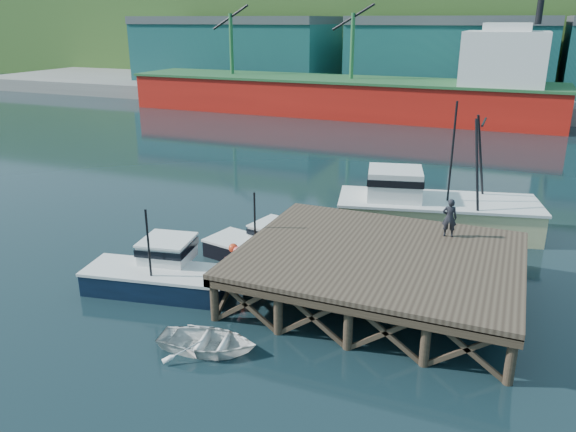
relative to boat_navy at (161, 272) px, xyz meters
The scene contains 12 objects.
ground 5.07m from the boat_navy, 39.33° to the left, with size 300.00×300.00×0.00m, color black.
wharf 9.89m from the boat_navy, 17.66° to the left, with size 12.00×10.00×2.62m.
far_quay 73.27m from the boat_navy, 86.97° to the left, with size 160.00×40.00×2.00m, color gray.
warehouse_left 75.16m from the boat_navy, 114.55° to the left, with size 32.00×16.00×9.00m, color #1B5957.
warehouse_mid 68.51m from the boat_navy, 86.75° to the left, with size 28.00×16.00×9.00m, color #1B5957.
cargo_ship 51.43m from the boat_navy, 95.13° to the left, with size 55.50×10.00×13.75m.
hillside 103.74m from the boat_navy, 87.85° to the left, with size 220.00×50.00×22.00m, color #2D511E.
boat_navy is the anchor object (origin of this frame).
boat_black 5.67m from the boat_navy, 56.10° to the left, with size 6.68×5.54×3.91m.
trawler 16.17m from the boat_navy, 50.32° to the left, with size 11.97×6.51×7.60m.
dinghy 5.87m from the boat_navy, 38.79° to the right, with size 2.68×3.75×0.78m, color white.
dockworker 13.59m from the boat_navy, 27.71° to the left, with size 0.67×0.44×1.84m, color black.
Camera 1 is at (10.43, -22.54, 11.79)m, focal length 35.00 mm.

